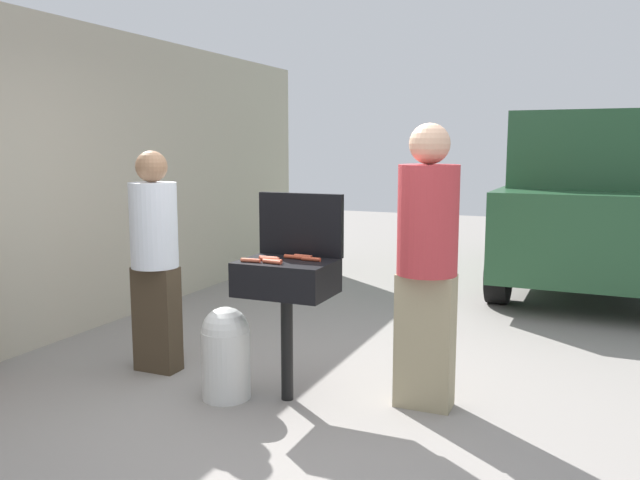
{
  "coord_description": "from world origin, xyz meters",
  "views": [
    {
      "loc": [
        1.66,
        -3.59,
        1.66
      ],
      "look_at": [
        -0.14,
        0.59,
        1.0
      ],
      "focal_mm": 36.46,
      "sensor_mm": 36.0,
      "label": 1
    }
  ],
  "objects_px": {
    "hot_dog_2": "(303,256)",
    "person_left": "(155,253)",
    "hot_dog_1": "(270,259)",
    "hot_dog_3": "(293,257)",
    "propane_tank": "(226,351)",
    "hot_dog_5": "(272,262)",
    "hot_dog_4": "(250,260)",
    "parked_minivan": "(598,199)",
    "hot_dog_7": "(268,258)",
    "hot_dog_6": "(311,259)",
    "person_right": "(427,257)",
    "hot_dog_0": "(272,261)",
    "bbq_grill": "(287,283)"
  },
  "relations": [
    {
      "from": "hot_dog_4",
      "to": "person_left",
      "type": "xyz_separation_m",
      "value": [
        -0.95,
        0.27,
        -0.06
      ]
    },
    {
      "from": "hot_dog_7",
      "to": "person_left",
      "type": "height_order",
      "value": "person_left"
    },
    {
      "from": "person_right",
      "to": "parked_minivan",
      "type": "distance_m",
      "value": 4.6
    },
    {
      "from": "hot_dog_3",
      "to": "hot_dog_6",
      "type": "distance_m",
      "value": 0.14
    },
    {
      "from": "propane_tank",
      "to": "person_left",
      "type": "height_order",
      "value": "person_left"
    },
    {
      "from": "parked_minivan",
      "to": "hot_dog_7",
      "type": "bearing_deg",
      "value": 68.68
    },
    {
      "from": "hot_dog_6",
      "to": "propane_tank",
      "type": "height_order",
      "value": "hot_dog_6"
    },
    {
      "from": "hot_dog_5",
      "to": "propane_tank",
      "type": "xyz_separation_m",
      "value": [
        -0.35,
        -0.0,
        -0.62
      ]
    },
    {
      "from": "hot_dog_4",
      "to": "hot_dog_5",
      "type": "xyz_separation_m",
      "value": [
        0.15,
        0.01,
        0.0
      ]
    },
    {
      "from": "hot_dog_3",
      "to": "hot_dog_5",
      "type": "bearing_deg",
      "value": -101.51
    },
    {
      "from": "hot_dog_0",
      "to": "hot_dog_5",
      "type": "distance_m",
      "value": 0.03
    },
    {
      "from": "hot_dog_0",
      "to": "person_right",
      "type": "distance_m",
      "value": 0.97
    },
    {
      "from": "bbq_grill",
      "to": "parked_minivan",
      "type": "bearing_deg",
      "value": 69.01
    },
    {
      "from": "hot_dog_2",
      "to": "person_left",
      "type": "relative_size",
      "value": 0.08
    },
    {
      "from": "hot_dog_1",
      "to": "propane_tank",
      "type": "height_order",
      "value": "hot_dog_1"
    },
    {
      "from": "hot_dog_1",
      "to": "propane_tank",
      "type": "relative_size",
      "value": 0.21
    },
    {
      "from": "hot_dog_5",
      "to": "person_left",
      "type": "height_order",
      "value": "person_left"
    },
    {
      "from": "person_left",
      "to": "hot_dog_0",
      "type": "bearing_deg",
      "value": -19.63
    },
    {
      "from": "hot_dog_0",
      "to": "hot_dog_7",
      "type": "relative_size",
      "value": 1.0
    },
    {
      "from": "hot_dog_4",
      "to": "propane_tank",
      "type": "relative_size",
      "value": 0.21
    },
    {
      "from": "hot_dog_3",
      "to": "person_right",
      "type": "distance_m",
      "value": 0.86
    },
    {
      "from": "hot_dog_1",
      "to": "hot_dog_7",
      "type": "distance_m",
      "value": 0.04
    },
    {
      "from": "hot_dog_1",
      "to": "hot_dog_5",
      "type": "relative_size",
      "value": 1.0
    },
    {
      "from": "hot_dog_5",
      "to": "parked_minivan",
      "type": "height_order",
      "value": "parked_minivan"
    },
    {
      "from": "bbq_grill",
      "to": "hot_dog_0",
      "type": "height_order",
      "value": "hot_dog_0"
    },
    {
      "from": "hot_dog_1",
      "to": "hot_dog_4",
      "type": "height_order",
      "value": "same"
    },
    {
      "from": "hot_dog_3",
      "to": "propane_tank",
      "type": "bearing_deg",
      "value": -150.98
    },
    {
      "from": "hot_dog_1",
      "to": "hot_dog_3",
      "type": "xyz_separation_m",
      "value": [
        0.1,
        0.14,
        0.0
      ]
    },
    {
      "from": "hot_dog_4",
      "to": "propane_tank",
      "type": "distance_m",
      "value": 0.65
    },
    {
      "from": "hot_dog_4",
      "to": "propane_tank",
      "type": "height_order",
      "value": "hot_dog_4"
    },
    {
      "from": "person_left",
      "to": "parked_minivan",
      "type": "xyz_separation_m",
      "value": [
        2.96,
        4.61,
        0.14
      ]
    },
    {
      "from": "hot_dog_3",
      "to": "person_left",
      "type": "bearing_deg",
      "value": 177.57
    },
    {
      "from": "hot_dog_3",
      "to": "hot_dog_5",
      "type": "xyz_separation_m",
      "value": [
        -0.04,
        -0.22,
        0.0
      ]
    },
    {
      "from": "bbq_grill",
      "to": "hot_dog_5",
      "type": "xyz_separation_m",
      "value": [
        -0.03,
        -0.13,
        0.16
      ]
    },
    {
      "from": "propane_tank",
      "to": "hot_dog_7",
      "type": "bearing_deg",
      "value": 23.47
    },
    {
      "from": "hot_dog_6",
      "to": "person_right",
      "type": "bearing_deg",
      "value": 15.47
    },
    {
      "from": "hot_dog_2",
      "to": "person_left",
      "type": "height_order",
      "value": "person_left"
    },
    {
      "from": "hot_dog_0",
      "to": "propane_tank",
      "type": "height_order",
      "value": "hot_dog_0"
    },
    {
      "from": "hot_dog_6",
      "to": "parked_minivan",
      "type": "relative_size",
      "value": 0.03
    },
    {
      "from": "hot_dog_0",
      "to": "hot_dog_2",
      "type": "bearing_deg",
      "value": 64.37
    },
    {
      "from": "hot_dog_0",
      "to": "propane_tank",
      "type": "distance_m",
      "value": 0.71
    },
    {
      "from": "hot_dog_1",
      "to": "propane_tank",
      "type": "distance_m",
      "value": 0.69
    },
    {
      "from": "hot_dog_4",
      "to": "person_right",
      "type": "xyz_separation_m",
      "value": [
        1.04,
        0.39,
        0.03
      ]
    },
    {
      "from": "parked_minivan",
      "to": "bbq_grill",
      "type": "bearing_deg",
      "value": 69.83
    },
    {
      "from": "hot_dog_2",
      "to": "hot_dog_4",
      "type": "relative_size",
      "value": 1.0
    },
    {
      "from": "hot_dog_0",
      "to": "hot_dog_7",
      "type": "height_order",
      "value": "same"
    },
    {
      "from": "person_right",
      "to": "parked_minivan",
      "type": "xyz_separation_m",
      "value": [
        0.96,
        4.5,
        0.05
      ]
    },
    {
      "from": "hot_dog_4",
      "to": "person_left",
      "type": "relative_size",
      "value": 0.08
    },
    {
      "from": "hot_dog_6",
      "to": "person_right",
      "type": "relative_size",
      "value": 0.07
    },
    {
      "from": "bbq_grill",
      "to": "hot_dog_3",
      "type": "height_order",
      "value": "hot_dog_3"
    }
  ]
}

